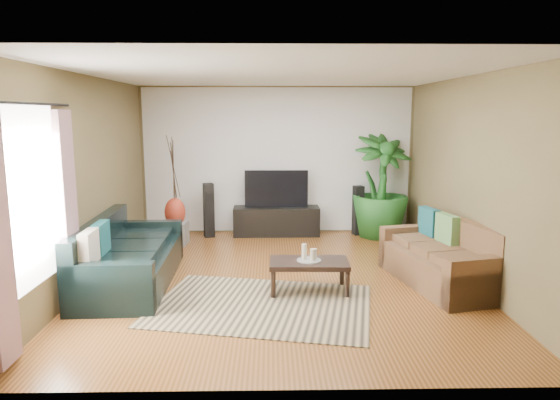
{
  "coord_description": "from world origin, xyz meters",
  "views": [
    {
      "loc": [
        -0.13,
        -6.46,
        2.21
      ],
      "look_at": [
        0.0,
        0.2,
        1.05
      ],
      "focal_mm": 32.0,
      "sensor_mm": 36.0,
      "label": 1
    }
  ],
  "objects_px": {
    "sofa_left": "(131,252)",
    "pedestal": "(176,233)",
    "coffee_table": "(309,276)",
    "sofa_right": "(439,253)",
    "television": "(276,189)",
    "potted_plant": "(380,186)",
    "speaker_left": "(209,210)",
    "speaker_right": "(358,210)",
    "vase": "(175,212)",
    "side_table": "(134,242)",
    "tv_stand": "(276,221)"
  },
  "relations": [
    {
      "from": "coffee_table",
      "to": "speaker_right",
      "type": "distance_m",
      "value": 3.2
    },
    {
      "from": "coffee_table",
      "to": "television",
      "type": "bearing_deg",
      "value": 98.51
    },
    {
      "from": "sofa_left",
      "to": "pedestal",
      "type": "height_order",
      "value": "sofa_left"
    },
    {
      "from": "tv_stand",
      "to": "speaker_left",
      "type": "relative_size",
      "value": 1.6
    },
    {
      "from": "speaker_left",
      "to": "sofa_left",
      "type": "bearing_deg",
      "value": -122.49
    },
    {
      "from": "tv_stand",
      "to": "potted_plant",
      "type": "height_order",
      "value": "potted_plant"
    },
    {
      "from": "sofa_right",
      "to": "coffee_table",
      "type": "distance_m",
      "value": 1.74
    },
    {
      "from": "sofa_right",
      "to": "side_table",
      "type": "xyz_separation_m",
      "value": [
        -4.31,
        1.31,
        -0.18
      ]
    },
    {
      "from": "television",
      "to": "speaker_right",
      "type": "bearing_deg",
      "value": 0.0
    },
    {
      "from": "pedestal",
      "to": "potted_plant",
      "type": "bearing_deg",
      "value": 7.95
    },
    {
      "from": "pedestal",
      "to": "side_table",
      "type": "relative_size",
      "value": 0.79
    },
    {
      "from": "tv_stand",
      "to": "pedestal",
      "type": "relative_size",
      "value": 4.08
    },
    {
      "from": "sofa_left",
      "to": "side_table",
      "type": "height_order",
      "value": "sofa_left"
    },
    {
      "from": "coffee_table",
      "to": "tv_stand",
      "type": "relative_size",
      "value": 0.62
    },
    {
      "from": "sofa_left",
      "to": "tv_stand",
      "type": "xyz_separation_m",
      "value": [
        1.93,
        2.61,
        -0.16
      ]
    },
    {
      "from": "coffee_table",
      "to": "potted_plant",
      "type": "distance_m",
      "value": 3.29
    },
    {
      "from": "tv_stand",
      "to": "sofa_left",
      "type": "bearing_deg",
      "value": -127.27
    },
    {
      "from": "sofa_right",
      "to": "side_table",
      "type": "distance_m",
      "value": 4.51
    },
    {
      "from": "speaker_left",
      "to": "speaker_right",
      "type": "height_order",
      "value": "speaker_left"
    },
    {
      "from": "television",
      "to": "side_table",
      "type": "height_order",
      "value": "television"
    },
    {
      "from": "sofa_right",
      "to": "pedestal",
      "type": "height_order",
      "value": "sofa_right"
    },
    {
      "from": "vase",
      "to": "speaker_left",
      "type": "bearing_deg",
      "value": 46.01
    },
    {
      "from": "sofa_left",
      "to": "speaker_left",
      "type": "xyz_separation_m",
      "value": [
        0.71,
        2.49,
        0.06
      ]
    },
    {
      "from": "coffee_table",
      "to": "speaker_left",
      "type": "height_order",
      "value": "speaker_left"
    },
    {
      "from": "speaker_right",
      "to": "coffee_table",
      "type": "bearing_deg",
      "value": -124.2
    },
    {
      "from": "pedestal",
      "to": "speaker_right",
      "type": "bearing_deg",
      "value": 11.3
    },
    {
      "from": "tv_stand",
      "to": "vase",
      "type": "height_order",
      "value": "vase"
    },
    {
      "from": "sofa_left",
      "to": "television",
      "type": "distance_m",
      "value": 3.28
    },
    {
      "from": "coffee_table",
      "to": "sofa_right",
      "type": "bearing_deg",
      "value": 9.44
    },
    {
      "from": "speaker_left",
      "to": "side_table",
      "type": "relative_size",
      "value": 2.01
    },
    {
      "from": "sofa_left",
      "to": "speaker_right",
      "type": "height_order",
      "value": "speaker_right"
    },
    {
      "from": "vase",
      "to": "television",
      "type": "bearing_deg",
      "value": 20.48
    },
    {
      "from": "sofa_left",
      "to": "vase",
      "type": "xyz_separation_m",
      "value": [
        0.21,
        1.97,
        0.13
      ]
    },
    {
      "from": "coffee_table",
      "to": "potted_plant",
      "type": "xyz_separation_m",
      "value": [
        1.49,
        2.84,
        0.73
      ]
    },
    {
      "from": "sofa_right",
      "to": "speaker_left",
      "type": "xyz_separation_m",
      "value": [
        -3.3,
        2.62,
        0.06
      ]
    },
    {
      "from": "sofa_left",
      "to": "sofa_right",
      "type": "bearing_deg",
      "value": -93.9
    },
    {
      "from": "television",
      "to": "potted_plant",
      "type": "height_order",
      "value": "potted_plant"
    },
    {
      "from": "speaker_left",
      "to": "side_table",
      "type": "bearing_deg",
      "value": -144.08
    },
    {
      "from": "television",
      "to": "vase",
      "type": "height_order",
      "value": "television"
    },
    {
      "from": "vase",
      "to": "potted_plant",
      "type": "bearing_deg",
      "value": 7.95
    },
    {
      "from": "coffee_table",
      "to": "speaker_left",
      "type": "bearing_deg",
      "value": 120.48
    },
    {
      "from": "television",
      "to": "sofa_left",
      "type": "bearing_deg",
      "value": -126.48
    },
    {
      "from": "pedestal",
      "to": "sofa_left",
      "type": "bearing_deg",
      "value": -96.0
    },
    {
      "from": "tv_stand",
      "to": "side_table",
      "type": "xyz_separation_m",
      "value": [
        -2.23,
        -1.43,
        -0.02
      ]
    },
    {
      "from": "sofa_left",
      "to": "television",
      "type": "height_order",
      "value": "television"
    },
    {
      "from": "sofa_left",
      "to": "television",
      "type": "relative_size",
      "value": 2.05
    },
    {
      "from": "pedestal",
      "to": "coffee_table",
      "type": "bearing_deg",
      "value": -48.13
    },
    {
      "from": "sofa_left",
      "to": "sofa_right",
      "type": "distance_m",
      "value": 4.01
    },
    {
      "from": "coffee_table",
      "to": "pedestal",
      "type": "xyz_separation_m",
      "value": [
        -2.1,
        2.34,
        -0.01
      ]
    },
    {
      "from": "speaker_right",
      "to": "potted_plant",
      "type": "relative_size",
      "value": 0.49
    }
  ]
}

